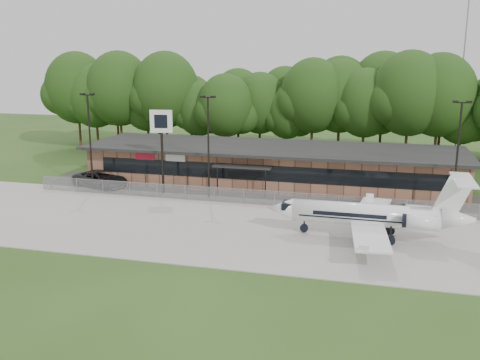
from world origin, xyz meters
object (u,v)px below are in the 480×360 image
(terminal, at_px, (272,165))
(suv, at_px, (101,179))
(pole_sign, at_px, (161,130))
(business_jet, at_px, (372,216))

(terminal, bearing_deg, suv, -161.02)
(terminal, distance_m, pole_sign, 13.12)
(business_jet, relative_size, pole_sign, 1.82)
(terminal, bearing_deg, business_jet, -55.58)
(business_jet, bearing_deg, terminal, 124.80)
(suv, bearing_deg, terminal, -55.38)
(terminal, xyz_separation_m, suv, (-17.81, -6.12, -1.28))
(terminal, xyz_separation_m, pole_sign, (-10.05, -7.14, 4.46))
(business_jet, bearing_deg, pole_sign, 157.29)
(terminal, xyz_separation_m, business_jet, (11.07, -16.15, -0.26))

